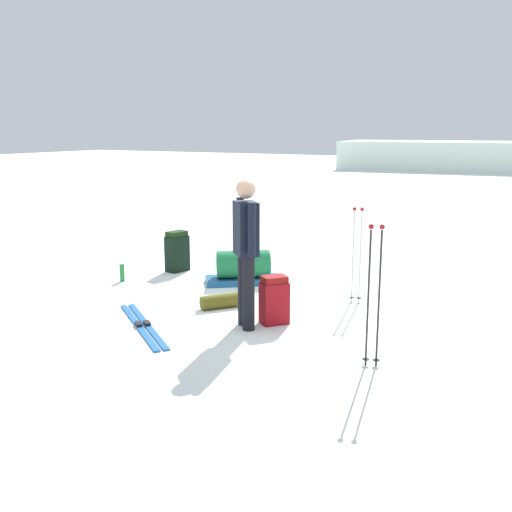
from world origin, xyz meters
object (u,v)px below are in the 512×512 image
object	(u,v)px
sleeping_mat_rolled	(222,301)
ski_pair_near	(143,325)
backpack_bright	(274,300)
ski_poles_planted_near	(374,289)
ski_poles_planted_far	(357,250)
thermos_bottle	(122,273)
ski_pair_far	(255,267)
backpack_large_dark	(177,252)
gear_sled	(243,268)
skier_standing	(246,246)

from	to	relation	value
sleeping_mat_rolled	ski_pair_near	bearing A→B (deg)	-111.91
backpack_bright	ski_poles_planted_near	xyz separation A→B (m)	(1.39, -0.69, 0.48)
ski_poles_planted_far	sleeping_mat_rolled	distance (m)	1.86
ski_pair_near	backpack_bright	bearing A→B (deg)	32.70
backpack_bright	ski_pair_near	bearing A→B (deg)	-147.30
ski_poles_planted_far	thermos_bottle	distance (m)	3.52
ski_poles_planted_far	thermos_bottle	xyz separation A→B (m)	(-3.42, -0.62, -0.57)
ski_pair_far	sleeping_mat_rolled	bearing A→B (deg)	-71.97
backpack_large_dark	gear_sled	bearing A→B (deg)	-6.90
sleeping_mat_rolled	thermos_bottle	world-z (taller)	thermos_bottle
sleeping_mat_rolled	gear_sled	bearing A→B (deg)	107.34
backpack_large_dark	sleeping_mat_rolled	world-z (taller)	backpack_large_dark
ski_pair_near	gear_sled	size ratio (longest dim) A/B	1.29
ski_poles_planted_near	ski_pair_far	bearing A→B (deg)	134.04
ski_pair_far	ski_poles_planted_far	world-z (taller)	ski_poles_planted_far
backpack_large_dark	gear_sled	size ratio (longest dim) A/B	0.56
ski_pair_far	gear_sled	world-z (taller)	gear_sled
ski_pair_near	thermos_bottle	size ratio (longest dim) A/B	5.70
ski_pair_near	sleeping_mat_rolled	bearing A→B (deg)	68.09
thermos_bottle	backpack_large_dark	bearing A→B (deg)	69.87
ski_pair_near	ski_poles_planted_far	bearing A→B (deg)	49.08
ski_pair_near	sleeping_mat_rolled	distance (m)	1.14
ski_poles_planted_near	ski_pair_near	bearing A→B (deg)	-177.03
ski_pair_far	ski_poles_planted_near	xyz separation A→B (m)	(2.94, -3.04, 0.75)
ski_pair_far	gear_sled	xyz separation A→B (m)	(0.32, -0.93, 0.21)
backpack_large_dark	backpack_bright	distance (m)	2.99
backpack_bright	ski_poles_planted_near	distance (m)	1.63
ski_pair_far	backpack_large_dark	size ratio (longest dim) A/B	2.88
skier_standing	backpack_bright	xyz separation A→B (m)	(0.22, 0.27, -0.68)
gear_sled	ski_pair_near	bearing A→B (deg)	-91.30
ski_pair_near	ski_poles_planted_far	world-z (taller)	ski_poles_planted_far
skier_standing	thermos_bottle	world-z (taller)	skier_standing
skier_standing	sleeping_mat_rolled	size ratio (longest dim) A/B	3.09
backpack_bright	thermos_bottle	world-z (taller)	backpack_bright
ski_poles_planted_far	gear_sled	world-z (taller)	ski_poles_planted_far
ski_pair_near	backpack_bright	size ratio (longest dim) A/B	2.59
backpack_bright	sleeping_mat_rolled	xyz separation A→B (m)	(-0.86, 0.23, -0.19)
skier_standing	sleeping_mat_rolled	bearing A→B (deg)	141.76
ski_pair_near	backpack_bright	distance (m)	1.55
skier_standing	backpack_bright	world-z (taller)	skier_standing
ski_pair_far	ski_poles_planted_near	distance (m)	4.30
skier_standing	ski_poles_planted_far	bearing A→B (deg)	63.65
backpack_bright	ski_pair_far	bearing A→B (deg)	123.32
skier_standing	ski_poles_planted_far	xyz separation A→B (m)	(0.77, 1.55, -0.25)
backpack_large_dark	ski_poles_planted_near	world-z (taller)	ski_poles_planted_near
ski_pair_near	thermos_bottle	bearing A→B (deg)	136.96
ski_pair_far	thermos_bottle	xyz separation A→B (m)	(-1.32, -1.70, 0.12)
ski_pair_near	ski_pair_far	size ratio (longest dim) A/B	0.80
ski_pair_far	ski_poles_planted_near	bearing A→B (deg)	-45.96
ski_poles_planted_far	gear_sled	xyz separation A→B (m)	(-1.78, 0.15, -0.48)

